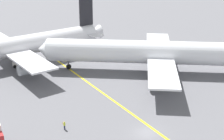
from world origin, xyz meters
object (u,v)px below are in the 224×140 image
airliner_being_pushed (152,53)px  pushback_tug (23,63)px  ground_crew_wing_walker_right (64,125)px  airliner_at_gate_left (5,49)px

airliner_being_pushed → pushback_tug: size_ratio=6.93×
airliner_being_pushed → pushback_tug: 33.84m
airliner_being_pushed → ground_crew_wing_walker_right: airliner_being_pushed is taller
airliner_being_pushed → ground_crew_wing_walker_right: size_ratio=31.08×
airliner_at_gate_left → airliner_being_pushed: size_ratio=1.18×
pushback_tug → ground_crew_wing_walker_right: (-1.73, -34.90, -0.41)m
airliner_at_gate_left → pushback_tug: airliner_at_gate_left is taller
airliner_at_gate_left → pushback_tug: 5.69m
pushback_tug → ground_crew_wing_walker_right: bearing=-92.8°
airliner_being_pushed → pushback_tug: bearing=145.8°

